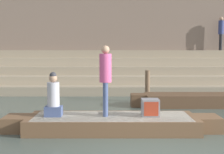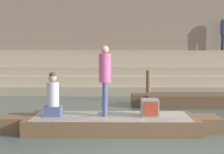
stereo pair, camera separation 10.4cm
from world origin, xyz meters
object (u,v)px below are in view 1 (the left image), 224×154
tv_set (150,107)px  mooring_post (147,86)px  rowboat_main (112,123)px  person_standing (105,75)px  person_on_steps (221,31)px  person_rowing (53,98)px  moored_boat_shore (199,100)px

tv_set → mooring_post: (0.42, 4.35, 0.03)m
rowboat_main → person_standing: bearing=167.1°
person_standing → person_on_steps: (6.08, 9.14, 1.66)m
person_rowing → rowboat_main: bearing=-9.8°
rowboat_main → person_rowing: (-1.50, -0.00, 0.65)m
person_standing → person_rowing: 1.46m
rowboat_main → moored_boat_shore: 4.73m
person_standing → tv_set: size_ratio=4.08×
moored_boat_shore → mooring_post: 2.05m
mooring_post → tv_set: bearing=-95.5°
person_rowing → person_on_steps: 12.01m
person_standing → person_rowing: person_standing is taller
mooring_post → person_standing: bearing=-109.9°
tv_set → moored_boat_shore: (2.22, 3.45, -0.36)m
person_standing → mooring_post: bearing=81.7°
rowboat_main → mooring_post: mooring_post is taller
person_standing → mooring_post: person_standing is taller
rowboat_main → person_on_steps: 11.29m
moored_boat_shore → person_on_steps: 6.93m
person_on_steps → rowboat_main: bearing=-6.6°
rowboat_main → person_rowing: 1.63m
person_standing → tv_set: (1.15, -0.01, -0.84)m
tv_set → rowboat_main: bearing=-171.4°
moored_boat_shore → mooring_post: size_ratio=3.97×
mooring_post → person_on_steps: size_ratio=0.70×
person_rowing → moored_boat_shore: 5.88m
moored_boat_shore → mooring_post: bearing=151.1°
rowboat_main → mooring_post: (1.40, 4.37, 0.43)m
person_standing → person_on_steps: person_on_steps is taller
moored_boat_shore → person_on_steps: person_on_steps is taller
person_rowing → tv_set: bearing=-9.3°
mooring_post → person_on_steps: bearing=46.8°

